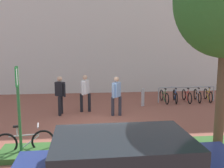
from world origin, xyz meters
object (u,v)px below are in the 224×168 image
(person_casual_tan, at_px, (116,94))
(person_suited_navy, at_px, (60,93))
(bollard_steel, at_px, (143,97))
(bike_rack_cluster, at_px, (186,95))
(bike_at_sign, at_px, (25,142))
(parking_sign_post, at_px, (18,99))
(person_shirt_white, at_px, (85,91))

(person_casual_tan, xyz_separation_m, person_suited_navy, (-2.45, 0.42, 0.00))
(bollard_steel, bearing_deg, bike_rack_cluster, 15.44)
(bollard_steel, bearing_deg, person_suited_navy, -163.62)
(bollard_steel, bearing_deg, bike_at_sign, -131.65)
(parking_sign_post, bearing_deg, person_suited_navy, 80.45)
(bike_at_sign, relative_size, bike_rack_cluster, 0.52)
(bollard_steel, relative_size, person_suited_navy, 0.52)
(person_casual_tan, height_order, person_suited_navy, same)
(person_shirt_white, bearing_deg, person_suited_navy, -160.88)
(person_casual_tan, bearing_deg, person_suited_navy, 170.36)
(bollard_steel, height_order, person_suited_navy, person_suited_navy)
(bollard_steel, relative_size, person_casual_tan, 0.52)
(parking_sign_post, height_order, person_suited_navy, parking_sign_post)
(bike_at_sign, bearing_deg, bollard_steel, 48.35)
(bike_at_sign, xyz_separation_m, person_shirt_white, (1.73, 4.40, 0.63))
(person_shirt_white, relative_size, person_casual_tan, 1.00)
(bollard_steel, height_order, person_shirt_white, person_shirt_white)
(bike_at_sign, bearing_deg, bike_rack_cluster, 39.37)
(bike_rack_cluster, height_order, bollard_steel, bollard_steel)
(bike_rack_cluster, bearing_deg, bollard_steel, -164.56)
(bike_rack_cluster, xyz_separation_m, person_suited_navy, (-6.56, -1.88, 0.64))
(bike_at_sign, relative_size, person_casual_tan, 0.97)
(bollard_steel, height_order, person_casual_tan, person_casual_tan)
(parking_sign_post, relative_size, person_suited_navy, 1.48)
(parking_sign_post, relative_size, person_shirt_white, 1.48)
(bike_at_sign, relative_size, person_suited_navy, 0.97)
(parking_sign_post, height_order, person_shirt_white, parking_sign_post)
(bike_at_sign, height_order, bollard_steel, bollard_steel)
(person_casual_tan, distance_m, person_suited_navy, 2.48)
(person_casual_tan, bearing_deg, parking_sign_post, -130.00)
(parking_sign_post, height_order, bike_rack_cluster, parking_sign_post)
(parking_sign_post, distance_m, person_suited_navy, 4.28)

